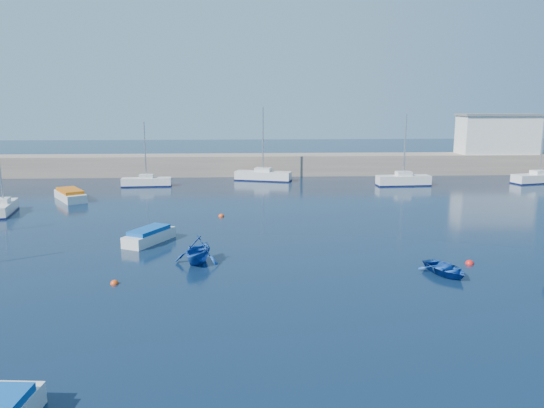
{
  "coord_description": "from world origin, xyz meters",
  "views": [
    {
      "loc": [
        -3.61,
        -23.13,
        9.59
      ],
      "look_at": [
        -1.49,
        17.59,
        1.6
      ],
      "focal_mm": 35.0,
      "sensor_mm": 36.0,
      "label": 1
    }
  ],
  "objects_px": {
    "harbor_office": "(497,135)",
    "sailboat_6": "(263,175)",
    "sailboat_5": "(147,182)",
    "sailboat_8": "(539,178)",
    "motorboat_1": "(149,236)",
    "dinghy_center": "(445,269)",
    "motorboat_2": "(70,195)",
    "dinghy_left": "(198,250)",
    "sailboat_3": "(4,208)",
    "sailboat_7": "(403,180)"
  },
  "relations": [
    {
      "from": "sailboat_3",
      "to": "sailboat_7",
      "type": "distance_m",
      "value": 41.13
    },
    {
      "from": "sailboat_6",
      "to": "sailboat_3",
      "type": "bearing_deg",
      "value": 145.18
    },
    {
      "from": "sailboat_3",
      "to": "motorboat_1",
      "type": "height_order",
      "value": "sailboat_3"
    },
    {
      "from": "harbor_office",
      "to": "sailboat_8",
      "type": "height_order",
      "value": "sailboat_8"
    },
    {
      "from": "sailboat_3",
      "to": "sailboat_6",
      "type": "distance_m",
      "value": 29.3
    },
    {
      "from": "motorboat_2",
      "to": "dinghy_center",
      "type": "bearing_deg",
      "value": -72.17
    },
    {
      "from": "harbor_office",
      "to": "sailboat_6",
      "type": "xyz_separation_m",
      "value": [
        -31.37,
        -5.26,
        -4.48
      ]
    },
    {
      "from": "sailboat_3",
      "to": "sailboat_6",
      "type": "relative_size",
      "value": 0.75
    },
    {
      "from": "motorboat_2",
      "to": "dinghy_center",
      "type": "xyz_separation_m",
      "value": [
        28.25,
        -24.1,
        -0.19
      ]
    },
    {
      "from": "motorboat_1",
      "to": "harbor_office",
      "type": "bearing_deg",
      "value": 67.48
    },
    {
      "from": "sailboat_3",
      "to": "sailboat_8",
      "type": "relative_size",
      "value": 0.76
    },
    {
      "from": "harbor_office",
      "to": "dinghy_center",
      "type": "xyz_separation_m",
      "value": [
        -22.43,
        -41.29,
        -4.78
      ]
    },
    {
      "from": "sailboat_7",
      "to": "sailboat_8",
      "type": "bearing_deg",
      "value": -90.12
    },
    {
      "from": "sailboat_5",
      "to": "sailboat_8",
      "type": "xyz_separation_m",
      "value": [
        45.88,
        0.07,
        0.05
      ]
    },
    {
      "from": "harbor_office",
      "to": "sailboat_5",
      "type": "xyz_separation_m",
      "value": [
        -44.74,
        -9.02,
        -4.56
      ]
    },
    {
      "from": "sailboat_5",
      "to": "sailboat_7",
      "type": "bearing_deg",
      "value": -95.61
    },
    {
      "from": "sailboat_5",
      "to": "sailboat_8",
      "type": "distance_m",
      "value": 45.88
    },
    {
      "from": "sailboat_7",
      "to": "dinghy_left",
      "type": "height_order",
      "value": "sailboat_7"
    },
    {
      "from": "sailboat_8",
      "to": "motorboat_2",
      "type": "bearing_deg",
      "value": 84.99
    },
    {
      "from": "sailboat_5",
      "to": "sailboat_6",
      "type": "xyz_separation_m",
      "value": [
        13.37,
        3.76,
        0.08
      ]
    },
    {
      "from": "motorboat_1",
      "to": "dinghy_center",
      "type": "distance_m",
      "value": 19.37
    },
    {
      "from": "motorboat_1",
      "to": "motorboat_2",
      "type": "bearing_deg",
      "value": 150.28
    },
    {
      "from": "dinghy_center",
      "to": "dinghy_left",
      "type": "bearing_deg",
      "value": 149.92
    },
    {
      "from": "harbor_office",
      "to": "sailboat_6",
      "type": "height_order",
      "value": "sailboat_6"
    },
    {
      "from": "sailboat_3",
      "to": "sailboat_5",
      "type": "relative_size",
      "value": 0.91
    },
    {
      "from": "sailboat_3",
      "to": "motorboat_1",
      "type": "relative_size",
      "value": 1.53
    },
    {
      "from": "harbor_office",
      "to": "sailboat_8",
      "type": "distance_m",
      "value": 10.08
    },
    {
      "from": "harbor_office",
      "to": "sailboat_3",
      "type": "relative_size",
      "value": 1.51
    },
    {
      "from": "dinghy_center",
      "to": "harbor_office",
      "type": "bearing_deg",
      "value": 42.88
    },
    {
      "from": "sailboat_6",
      "to": "motorboat_1",
      "type": "bearing_deg",
      "value": 179.35
    },
    {
      "from": "sailboat_8",
      "to": "motorboat_2",
      "type": "xyz_separation_m",
      "value": [
        -51.82,
        -8.25,
        -0.08
      ]
    },
    {
      "from": "motorboat_1",
      "to": "sailboat_7",
      "type": "bearing_deg",
      "value": 71.24
    },
    {
      "from": "sailboat_3",
      "to": "motorboat_1",
      "type": "bearing_deg",
      "value": -46.17
    },
    {
      "from": "sailboat_5",
      "to": "motorboat_1",
      "type": "xyz_separation_m",
      "value": [
        4.55,
        -24.54,
        -0.06
      ]
    },
    {
      "from": "sailboat_6",
      "to": "dinghy_left",
      "type": "bearing_deg",
      "value": -172.06
    },
    {
      "from": "sailboat_8",
      "to": "dinghy_center",
      "type": "distance_m",
      "value": 40.02
    },
    {
      "from": "sailboat_6",
      "to": "sailboat_8",
      "type": "relative_size",
      "value": 1.02
    },
    {
      "from": "dinghy_left",
      "to": "harbor_office",
      "type": "bearing_deg",
      "value": 63.01
    },
    {
      "from": "sailboat_3",
      "to": "dinghy_left",
      "type": "xyz_separation_m",
      "value": [
        17.83,
        -14.94,
        0.28
      ]
    },
    {
      "from": "sailboat_7",
      "to": "dinghy_center",
      "type": "height_order",
      "value": "sailboat_7"
    },
    {
      "from": "harbor_office",
      "to": "dinghy_left",
      "type": "relative_size",
      "value": 3.2
    },
    {
      "from": "sailboat_5",
      "to": "harbor_office",
      "type": "bearing_deg",
      "value": -82.33
    },
    {
      "from": "sailboat_5",
      "to": "dinghy_left",
      "type": "xyz_separation_m",
      "value": [
        8.28,
        -29.43,
        0.29
      ]
    },
    {
      "from": "sailboat_3",
      "to": "sailboat_7",
      "type": "xyz_separation_m",
      "value": [
        38.84,
        13.53,
        0.1
      ]
    },
    {
      "from": "harbor_office",
      "to": "motorboat_2",
      "type": "relative_size",
      "value": 1.85
    },
    {
      "from": "harbor_office",
      "to": "sailboat_7",
      "type": "distance_m",
      "value": 18.92
    },
    {
      "from": "sailboat_7",
      "to": "sailboat_5",
      "type": "bearing_deg",
      "value": 84.44
    },
    {
      "from": "sailboat_8",
      "to": "dinghy_left",
      "type": "bearing_deg",
      "value": 114.06
    },
    {
      "from": "sailboat_5",
      "to": "dinghy_left",
      "type": "height_order",
      "value": "sailboat_5"
    },
    {
      "from": "sailboat_5",
      "to": "dinghy_left",
      "type": "bearing_deg",
      "value": -168.01
    }
  ]
}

